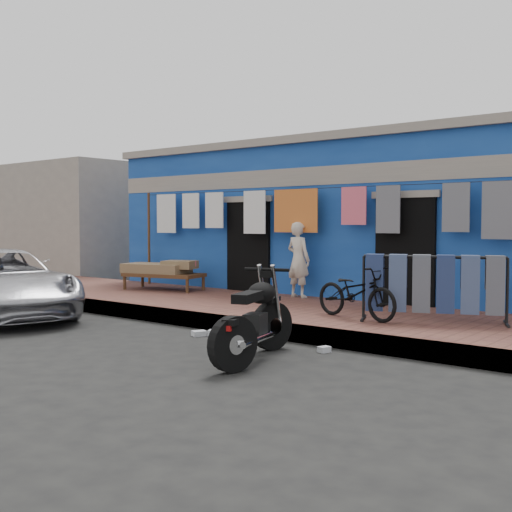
{
  "coord_description": "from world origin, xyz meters",
  "views": [
    {
      "loc": [
        6.22,
        -5.7,
        1.67
      ],
      "look_at": [
        0.0,
        2.0,
        1.15
      ],
      "focal_mm": 45.0,
      "sensor_mm": 36.0,
      "label": 1
    }
  ],
  "objects_px": {
    "seated_person": "(298,260)",
    "charpoy": "(164,276)",
    "bicycle": "(356,286)",
    "motorcycle": "(254,316)",
    "jeans_rack": "(433,288)"
  },
  "relations": [
    {
      "from": "motorcycle",
      "to": "charpoy",
      "type": "xyz_separation_m",
      "value": [
        -5.12,
        3.29,
        0.0
      ]
    },
    {
      "from": "motorcycle",
      "to": "jeans_rack",
      "type": "distance_m",
      "value": 2.89
    },
    {
      "from": "seated_person",
      "to": "motorcycle",
      "type": "relative_size",
      "value": 0.8
    },
    {
      "from": "bicycle",
      "to": "jeans_rack",
      "type": "xyz_separation_m",
      "value": [
        1.02,
        0.39,
        0.02
      ]
    },
    {
      "from": "motorcycle",
      "to": "charpoy",
      "type": "distance_m",
      "value": 6.09
    },
    {
      "from": "motorcycle",
      "to": "charpoy",
      "type": "relative_size",
      "value": 0.94
    },
    {
      "from": "bicycle",
      "to": "charpoy",
      "type": "xyz_separation_m",
      "value": [
        -5.23,
        1.02,
        -0.18
      ]
    },
    {
      "from": "seated_person",
      "to": "bicycle",
      "type": "xyz_separation_m",
      "value": [
        2.22,
        -1.67,
        -0.24
      ]
    },
    {
      "from": "seated_person",
      "to": "charpoy",
      "type": "bearing_deg",
      "value": 19.79
    },
    {
      "from": "seated_person",
      "to": "charpoy",
      "type": "relative_size",
      "value": 0.75
    },
    {
      "from": "motorcycle",
      "to": "bicycle",
      "type": "bearing_deg",
      "value": 68.73
    },
    {
      "from": "bicycle",
      "to": "motorcycle",
      "type": "distance_m",
      "value": 2.28
    },
    {
      "from": "seated_person",
      "to": "charpoy",
      "type": "distance_m",
      "value": 3.11
    },
    {
      "from": "bicycle",
      "to": "charpoy",
      "type": "bearing_deg",
      "value": 90.68
    },
    {
      "from": "bicycle",
      "to": "charpoy",
      "type": "distance_m",
      "value": 5.33
    }
  ]
}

